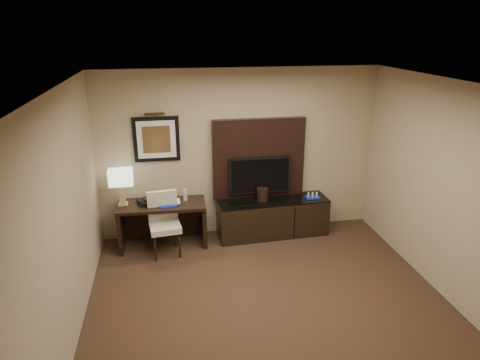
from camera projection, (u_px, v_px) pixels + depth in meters
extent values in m
cube|color=#352217|center=(277.00, 323.00, 5.04)|extent=(4.50, 5.00, 0.01)
cube|color=silver|center=(285.00, 91.00, 4.11)|extent=(4.50, 5.00, 0.01)
cube|color=tan|center=(240.00, 153.00, 6.89)|extent=(4.50, 0.01, 2.70)
cube|color=tan|center=(59.00, 235.00, 4.20)|extent=(0.01, 5.00, 2.70)
cube|color=tan|center=(468.00, 204.00, 4.94)|extent=(0.01, 5.00, 2.70)
cube|color=black|center=(163.00, 224.00, 6.69)|extent=(1.36, 0.62, 0.71)
cube|color=black|center=(273.00, 217.00, 7.05)|extent=(1.82, 0.58, 0.62)
cube|color=black|center=(258.00, 158.00, 6.91)|extent=(1.50, 0.12, 1.30)
cube|color=black|center=(260.00, 175.00, 6.90)|extent=(1.00, 0.08, 0.60)
cube|color=black|center=(156.00, 139.00, 6.55)|extent=(0.70, 0.04, 0.70)
cylinder|color=#403014|center=(155.00, 114.00, 6.38)|extent=(0.04, 0.04, 0.30)
cube|color=#1C3AB7|center=(167.00, 203.00, 6.56)|extent=(0.28, 0.35, 0.02)
imported|color=tan|center=(168.00, 196.00, 6.55)|extent=(0.17, 0.02, 0.24)
cylinder|color=#B0BEC8|center=(185.00, 195.00, 6.65)|extent=(0.08, 0.08, 0.18)
cylinder|color=black|center=(262.00, 194.00, 6.90)|extent=(0.23, 0.23, 0.21)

